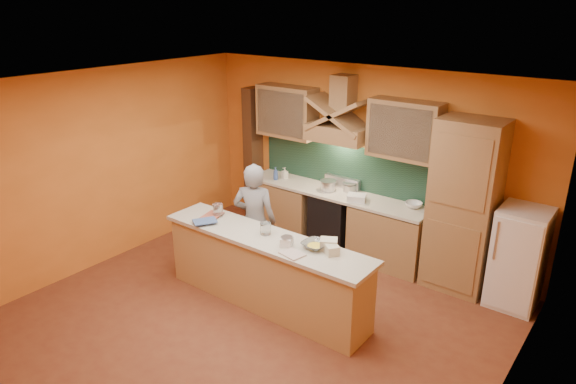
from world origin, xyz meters
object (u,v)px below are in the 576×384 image
Objects in this scene: person at (255,221)px; mixing_bowl at (315,245)px; fridge at (518,258)px; stove at (334,220)px; kitchen_scale at (287,242)px.

mixing_bowl is at bearing 138.96° from person.
mixing_bowl is (1.25, -0.38, 0.16)m from person.
fridge is 3.40m from person.
person reaches higher than mixing_bowl.
fridge is at bearing -179.73° from person.
stove is at bearing -129.77° from person.
fridge is 2.91m from kitchen_scale.
kitchen_scale is at bearing -73.75° from stove.
fridge is at bearing 21.75° from kitchen_scale.
kitchen_scale is (0.57, -1.95, 0.55)m from stove.
fridge is 0.79× the size of person.
fridge is at bearing 0.00° from stove.
fridge reaches higher than kitchen_scale.
person is 1.32m from mixing_bowl.
person reaches higher than stove.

